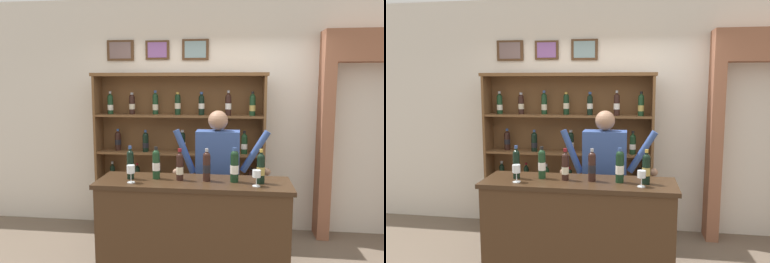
# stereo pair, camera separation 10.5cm
# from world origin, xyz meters

# --- Properties ---
(back_wall) EXTENTS (12.00, 0.19, 3.00)m
(back_wall) POSITION_xyz_m (-0.00, 1.56, 1.50)
(back_wall) COLOR silver
(back_wall) RESTS_ON ground
(wine_shelf) EXTENTS (2.14, 0.31, 2.04)m
(wine_shelf) POSITION_xyz_m (-0.41, 1.22, 1.07)
(wine_shelf) COLOR brown
(wine_shelf) RESTS_ON ground
(archway_doorway) EXTENTS (1.27, 0.45, 2.54)m
(archway_doorway) POSITION_xyz_m (1.93, 1.43, 1.47)
(archway_doorway) COLOR #935B42
(archway_doorway) RESTS_ON ground
(tasting_counter) EXTENTS (1.77, 0.52, 1.03)m
(tasting_counter) POSITION_xyz_m (-0.10, -0.00, 0.51)
(tasting_counter) COLOR #422B19
(tasting_counter) RESTS_ON ground
(shopkeeper) EXTENTS (1.05, 0.22, 1.63)m
(shopkeeper) POSITION_xyz_m (0.10, 0.58, 1.02)
(shopkeeper) COLOR #2D3347
(shopkeeper) RESTS_ON ground
(tasting_bottle_riserva) EXTENTS (0.07, 0.07, 0.31)m
(tasting_bottle_riserva) POSITION_xyz_m (-0.69, -0.00, 1.17)
(tasting_bottle_riserva) COLOR black
(tasting_bottle_riserva) RESTS_ON tasting_counter
(tasting_bottle_brunello) EXTENTS (0.07, 0.07, 0.30)m
(tasting_bottle_brunello) POSITION_xyz_m (-0.45, 0.04, 1.17)
(tasting_bottle_brunello) COLOR #19381E
(tasting_bottle_brunello) RESTS_ON tasting_counter
(tasting_bottle_super_tuscan) EXTENTS (0.07, 0.07, 0.30)m
(tasting_bottle_super_tuscan) POSITION_xyz_m (-0.22, 0.01, 1.16)
(tasting_bottle_super_tuscan) COLOR black
(tasting_bottle_super_tuscan) RESTS_ON tasting_counter
(tasting_bottle_grappa) EXTENTS (0.07, 0.07, 0.30)m
(tasting_bottle_grappa) POSITION_xyz_m (0.03, 0.01, 1.17)
(tasting_bottle_grappa) COLOR black
(tasting_bottle_grappa) RESTS_ON tasting_counter
(tasting_bottle_bianco) EXTENTS (0.08, 0.08, 0.32)m
(tasting_bottle_bianco) POSITION_xyz_m (0.28, 0.01, 1.18)
(tasting_bottle_bianco) COLOR black
(tasting_bottle_bianco) RESTS_ON tasting_counter
(tasting_bottle_rosso) EXTENTS (0.07, 0.07, 0.31)m
(tasting_bottle_rosso) POSITION_xyz_m (0.51, -0.01, 1.17)
(tasting_bottle_rosso) COLOR black
(tasting_bottle_rosso) RESTS_ON tasting_counter
(wine_glass_spare) EXTENTS (0.07, 0.07, 0.16)m
(wine_glass_spare) POSITION_xyz_m (-0.64, -0.13, 1.15)
(wine_glass_spare) COLOR silver
(wine_glass_spare) RESTS_ON tasting_counter
(wine_glass_center) EXTENTS (0.07, 0.07, 0.14)m
(wine_glass_center) POSITION_xyz_m (0.47, -0.11, 1.13)
(wine_glass_center) COLOR silver
(wine_glass_center) RESTS_ON tasting_counter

